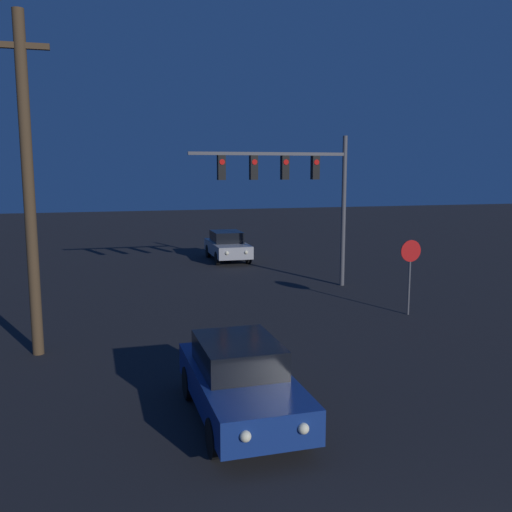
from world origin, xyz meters
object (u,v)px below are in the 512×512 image
object	(u,v)px
stop_sign	(410,263)
car_far	(227,246)
car_near	(240,380)
traffic_signal_mast	(295,181)
utility_pole	(28,184)

from	to	relation	value
stop_sign	car_far	bearing A→B (deg)	104.81
car_near	car_far	world-z (taller)	same
car_far	traffic_signal_mast	size ratio (longest dim) A/B	0.67
car_far	utility_pole	distance (m)	15.71
car_near	utility_pole	distance (m)	7.33
traffic_signal_mast	stop_sign	xyz separation A→B (m)	(2.18, -4.83, -2.49)
car_near	traffic_signal_mast	bearing A→B (deg)	-114.81
car_far	stop_sign	distance (m)	12.61
utility_pole	car_near	bearing A→B (deg)	-51.18
car_far	utility_pole	world-z (taller)	utility_pole
car_far	traffic_signal_mast	bearing A→B (deg)	98.61
car_far	utility_pole	bearing A→B (deg)	59.76
traffic_signal_mast	utility_pole	distance (m)	10.62
traffic_signal_mast	utility_pole	size ratio (longest dim) A/B	0.75
car_near	stop_sign	world-z (taller)	stop_sign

